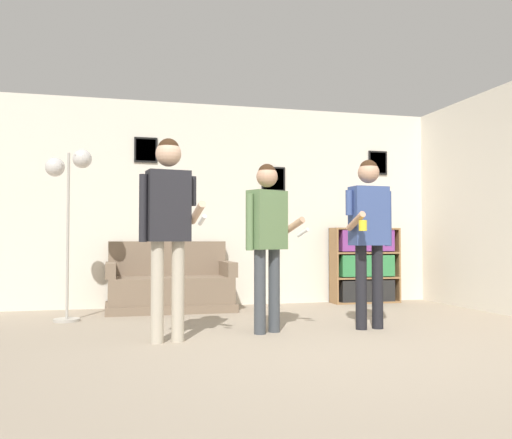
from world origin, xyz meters
The scene contains 10 objects.
ground_plane centered at (0.00, 0.00, 0.00)m, with size 20.00×20.00×0.00m, color gray.
wall_back centered at (0.00, 3.66, 1.35)m, with size 7.80×0.08×2.70m.
wall_right centered at (2.73, 1.81, 1.35)m, with size 0.06×6.03×2.70m.
couch centered at (-1.03, 3.24, 0.29)m, with size 1.55×0.80×0.86m.
bookshelf centered at (1.69, 3.44, 0.52)m, with size 0.95×0.30×1.04m.
floor_lamp centered at (-2.19, 2.55, 1.46)m, with size 0.49×0.28×1.86m.
person_player_foreground_left centered at (-1.27, 1.02, 1.08)m, with size 0.54×0.45×1.75m.
person_player_foreground_center centered at (-0.32, 1.28, 0.97)m, with size 0.58×0.38×1.59m.
person_watcher_holding_cup centered at (0.72, 1.26, 1.02)m, with size 0.50×0.43×1.67m.
drinking_cup centered at (1.82, 3.44, 1.10)m, with size 0.08×0.08×0.11m.
Camera 1 is at (-1.75, -3.90, 0.87)m, focal length 40.00 mm.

